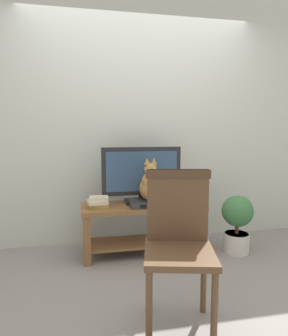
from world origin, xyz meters
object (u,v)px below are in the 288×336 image
object	(u,v)px
media_box	(149,203)
wooden_chair	(179,236)
tv	(142,174)
potted_plant	(237,221)
tv_stand	(143,220)
cat	(150,185)
book_stack	(98,202)

from	to	relation	value
media_box	wooden_chair	distance (m)	1.07
tv	wooden_chair	bearing A→B (deg)	-89.81
tv	potted_plant	distance (m)	1.09
tv	tv_stand	bearing A→B (deg)	-90.02
tv_stand	media_box	distance (m)	0.21
tv_stand	media_box	size ratio (longest dim) A/B	3.11
media_box	cat	world-z (taller)	cat
wooden_chair	book_stack	xyz separation A→B (m)	(-0.45, 1.09, -0.02)
book_stack	potted_plant	size ratio (longest dim) A/B	0.35
cat	wooden_chair	bearing A→B (deg)	-92.62
tv	wooden_chair	xyz separation A→B (m)	(0.00, -1.21, -0.23)
tv_stand	potted_plant	world-z (taller)	potted_plant
book_stack	potted_plant	bearing A→B (deg)	-5.19
cat	book_stack	size ratio (longest dim) A/B	2.02
media_box	book_stack	size ratio (longest dim) A/B	1.89
cat	book_stack	xyz separation A→B (m)	(-0.50, 0.03, -0.16)
tv	book_stack	distance (m)	0.53
cat	media_box	bearing A→B (deg)	94.14
media_box	wooden_chair	world-z (taller)	wooden_chair
wooden_chair	cat	bearing A→B (deg)	87.38
tv_stand	cat	world-z (taller)	cat
cat	book_stack	world-z (taller)	cat
tv_stand	media_box	bearing A→B (deg)	-52.00
tv_stand	tv	xyz separation A→B (m)	(0.00, 0.07, 0.46)
wooden_chair	tv_stand	bearing A→B (deg)	90.20
media_box	potted_plant	xyz separation A→B (m)	(0.90, -0.11, -0.21)
potted_plant	tv_stand	bearing A→B (deg)	169.45
cat	wooden_chair	size ratio (longest dim) A/B	0.43
wooden_chair	book_stack	size ratio (longest dim) A/B	4.76
cat	tv_stand	bearing A→B (deg)	122.52
tv	media_box	size ratio (longest dim) A/B	2.05
tv_stand	cat	xyz separation A→B (m)	(0.05, -0.08, 0.37)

